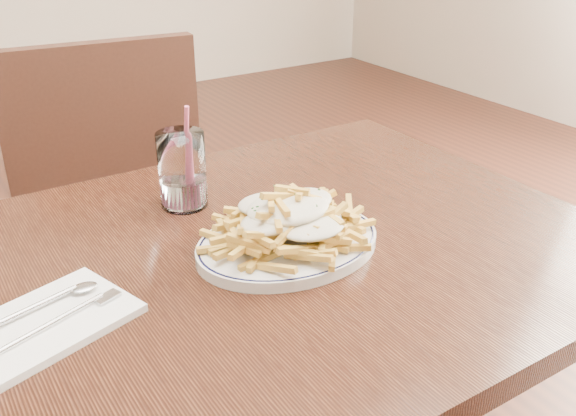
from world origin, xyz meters
TOP-DOWN VIEW (x-y plane):
  - table at (0.00, 0.00)m, footprint 1.20×0.80m
  - chair_far at (0.05, 0.76)m, footprint 0.48×0.48m
  - fries_plate at (0.10, -0.02)m, footprint 0.32×0.29m
  - loaded_fries at (0.10, -0.02)m, footprint 0.27×0.23m
  - napkin at (-0.27, -0.02)m, footprint 0.25×0.20m
  - cutlery at (-0.27, -0.02)m, footprint 0.19×0.12m
  - water_glass at (0.03, 0.20)m, footprint 0.08×0.08m

SIDE VIEW (x-z plane):
  - chair_far at x=0.05m, z-range 0.06..1.02m
  - table at x=0.00m, z-range 0.30..1.05m
  - napkin at x=-0.27m, z-range 0.75..0.76m
  - fries_plate at x=0.10m, z-range 0.75..0.77m
  - cutlery at x=-0.27m, z-range 0.76..0.77m
  - water_glass at x=0.03m, z-range 0.72..0.90m
  - loaded_fries at x=0.10m, z-range 0.77..0.84m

